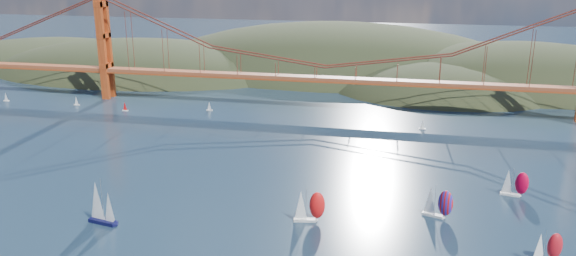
# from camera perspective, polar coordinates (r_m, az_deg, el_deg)

# --- Properties ---
(headlands) EXTENTS (725.00, 225.00, 96.00)m
(headlands) POSITION_cam_1_polar(r_m,az_deg,el_deg) (381.15, 12.67, 3.38)
(headlands) COLOR black
(headlands) RESTS_ON ground
(bridge) EXTENTS (552.00, 12.00, 55.00)m
(bridge) POSITION_cam_1_polar(r_m,az_deg,el_deg) (279.27, 3.54, 8.33)
(bridge) COLOR #964725
(bridge) RESTS_ON ground
(sloop_navy) EXTENTS (9.36, 5.88, 13.98)m
(sloop_navy) POSITION_cam_1_polar(r_m,az_deg,el_deg) (170.22, -18.52, -7.27)
(sloop_navy) COLOR black
(sloop_navy) RESTS_ON ground
(racer_0) EXTENTS (9.27, 4.73, 10.41)m
(racer_0) POSITION_cam_1_polar(r_m,az_deg,el_deg) (163.19, 2.11, -7.90)
(racer_0) COLOR silver
(racer_0) RESTS_ON ground
(racer_1) EXTENTS (8.03, 5.00, 8.98)m
(racer_1) POSITION_cam_1_polar(r_m,az_deg,el_deg) (156.70, 24.80, -10.93)
(racer_1) COLOR white
(racer_1) RESTS_ON ground
(racer_3) EXTENTS (8.43, 4.24, 9.48)m
(racer_3) POSITION_cam_1_polar(r_m,az_deg,el_deg) (194.18, 22.01, -5.18)
(racer_3) COLOR white
(racer_3) RESTS_ON ground
(racer_rwb) EXTENTS (9.05, 5.75, 10.12)m
(racer_rwb) POSITION_cam_1_polar(r_m,az_deg,el_deg) (171.49, 14.93, -7.28)
(racer_rwb) COLOR white
(racer_rwb) RESTS_ON ground
(distant_boat_0) EXTENTS (3.00, 2.00, 4.70)m
(distant_boat_0) POSITION_cam_1_polar(r_m,az_deg,el_deg) (336.90, -26.74, 2.84)
(distant_boat_0) COLOR silver
(distant_boat_0) RESTS_ON ground
(distant_boat_1) EXTENTS (3.00, 2.00, 4.70)m
(distant_boat_1) POSITION_cam_1_polar(r_m,az_deg,el_deg) (312.62, -20.71, 2.60)
(distant_boat_1) COLOR silver
(distant_boat_1) RESTS_ON ground
(distant_boat_2) EXTENTS (3.00, 2.00, 4.70)m
(distant_boat_2) POSITION_cam_1_polar(r_m,az_deg,el_deg) (292.94, -16.24, 2.13)
(distant_boat_2) COLOR silver
(distant_boat_2) RESTS_ON ground
(distant_boat_3) EXTENTS (3.00, 2.00, 4.70)m
(distant_boat_3) POSITION_cam_1_polar(r_m,az_deg,el_deg) (284.52, -8.01, 2.22)
(distant_boat_3) COLOR silver
(distant_boat_3) RESTS_ON ground
(distant_boat_8) EXTENTS (3.00, 2.00, 4.70)m
(distant_boat_8) POSITION_cam_1_polar(r_m,az_deg,el_deg) (257.53, 13.51, 0.37)
(distant_boat_8) COLOR silver
(distant_boat_8) RESTS_ON ground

